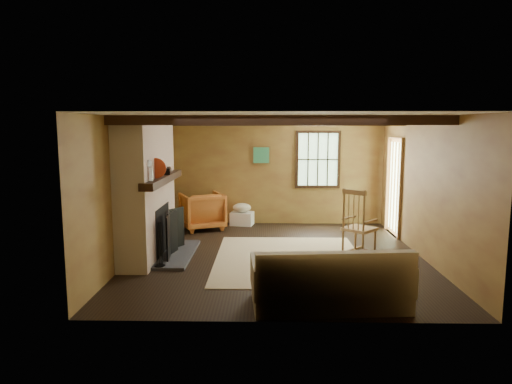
{
  "coord_description": "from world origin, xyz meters",
  "views": [
    {
      "loc": [
        -0.21,
        -7.75,
        2.22
      ],
      "look_at": [
        -0.38,
        0.4,
        1.07
      ],
      "focal_mm": 32.0,
      "sensor_mm": 36.0,
      "label": 1
    }
  ],
  "objects_px": {
    "laundry_basket": "(242,218)",
    "sofa": "(330,285)",
    "fireplace": "(149,193)",
    "rocking_chair": "(358,227)",
    "armchair": "(202,211)"
  },
  "relations": [
    {
      "from": "sofa",
      "to": "armchair",
      "type": "bearing_deg",
      "value": 112.1
    },
    {
      "from": "fireplace",
      "to": "laundry_basket",
      "type": "distance_m",
      "value": 3.1
    },
    {
      "from": "laundry_basket",
      "to": "sofa",
      "type": "bearing_deg",
      "value": -74.4
    },
    {
      "from": "rocking_chair",
      "to": "laundry_basket",
      "type": "height_order",
      "value": "rocking_chair"
    },
    {
      "from": "armchair",
      "to": "fireplace",
      "type": "bearing_deg",
      "value": 49.76
    },
    {
      "from": "fireplace",
      "to": "laundry_basket",
      "type": "bearing_deg",
      "value": 59.79
    },
    {
      "from": "laundry_basket",
      "to": "armchair",
      "type": "xyz_separation_m",
      "value": [
        -0.86,
        -0.44,
        0.26
      ]
    },
    {
      "from": "armchair",
      "to": "sofa",
      "type": "bearing_deg",
      "value": 93.02
    },
    {
      "from": "fireplace",
      "to": "sofa",
      "type": "xyz_separation_m",
      "value": [
        2.83,
        -2.27,
        -0.82
      ]
    },
    {
      "from": "laundry_basket",
      "to": "fireplace",
      "type": "bearing_deg",
      "value": -120.21
    },
    {
      "from": "fireplace",
      "to": "armchair",
      "type": "relative_size",
      "value": 2.69
    },
    {
      "from": "rocking_chair",
      "to": "fireplace",
      "type": "bearing_deg",
      "value": 45.56
    },
    {
      "from": "rocking_chair",
      "to": "sofa",
      "type": "distance_m",
      "value": 2.54
    },
    {
      "from": "fireplace",
      "to": "laundry_basket",
      "type": "height_order",
      "value": "fireplace"
    },
    {
      "from": "rocking_chair",
      "to": "sofa",
      "type": "relative_size",
      "value": 0.59
    }
  ]
}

